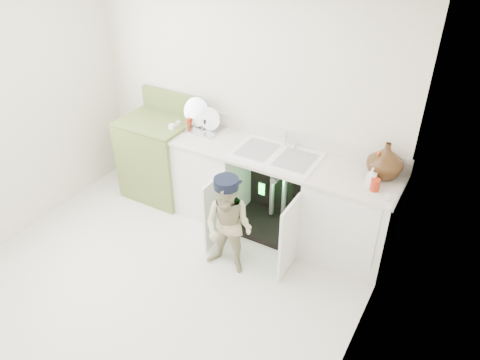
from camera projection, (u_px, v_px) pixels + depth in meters
The scene contains 5 objects.
ground at pixel (163, 280), 4.38m from camera, with size 3.50×3.50×0.00m, color beige.
room_shell at pixel (149, 166), 3.70m from camera, with size 6.00×5.50×1.26m.
counter_run at pixel (277, 192), 4.76m from camera, with size 2.44×1.02×1.24m.
avocado_stove at pixel (160, 156), 5.35m from camera, with size 0.76×0.65×1.17m.
repair_worker at pixel (229, 226), 4.25m from camera, with size 0.49×0.61×1.00m.
Camera 1 is at (2.19, -2.38, 3.18)m, focal length 35.00 mm.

